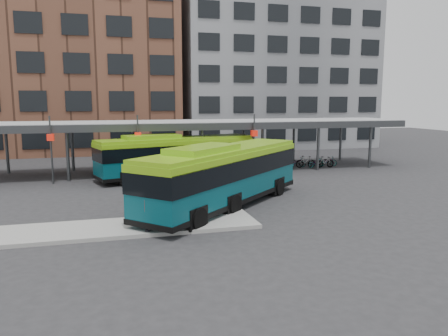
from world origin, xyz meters
The scene contains 9 objects.
ground centered at (0.00, 0.00, 0.00)m, with size 120.00×120.00×0.00m, color #28282B.
boarding_island centered at (-5.50, -3.00, 0.09)m, with size 14.00×3.00×0.18m, color gray.
canopy centered at (-0.06, 12.87, 3.91)m, with size 40.00×6.53×4.80m.
building_brick centered at (-10.00, 32.00, 11.00)m, with size 26.00×14.00×22.00m, color brown.
building_grey centered at (16.00, 32.00, 10.00)m, with size 24.00×14.00×20.00m, color slate.
bus_front centered at (0.93, -0.03, 1.86)m, with size 11.28×10.91×3.57m.
bus_rear centered at (-0.14, 9.96, 1.75)m, with size 12.42×5.92×3.36m.
pedestrian centered at (-3.65, -4.01, 1.14)m, with size 0.56×0.75×1.88m.
bike_rack centered at (12.37, 12.04, 0.47)m, with size 4.82×1.45×1.06m.
Camera 1 is at (-5.28, -22.77, 5.81)m, focal length 35.00 mm.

